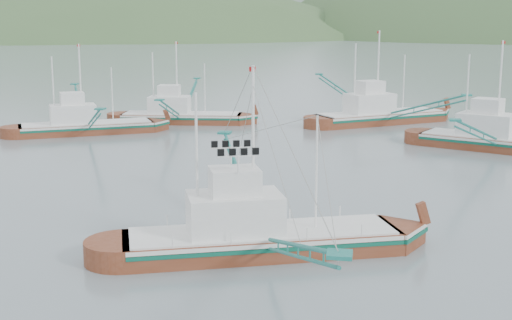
% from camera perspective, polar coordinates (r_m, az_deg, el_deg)
% --- Properties ---
extents(ground, '(1200.00, 1200.00, 0.00)m').
position_cam_1_polar(ground, '(37.18, -1.53, -6.65)').
color(ground, slate).
rests_on(ground, ground).
extents(main_boat, '(14.04, 23.81, 10.00)m').
position_cam_1_polar(main_boat, '(35.03, 0.30, -4.37)').
color(main_boat, maroon).
rests_on(main_boat, ground).
extents(bg_boat_left, '(14.98, 22.08, 9.60)m').
position_cam_1_polar(bg_boat_left, '(73.12, -13.48, 3.61)').
color(bg_boat_left, maroon).
rests_on(bg_boat_left, ground).
extents(bg_boat_right, '(14.34, 24.07, 10.28)m').
position_cam_1_polar(bg_boat_right, '(65.67, 19.04, 2.53)').
color(bg_boat_right, maroon).
rests_on(bg_boat_right, ground).
extents(bg_boat_far, '(19.49, 24.09, 10.86)m').
position_cam_1_polar(bg_boat_far, '(79.14, 9.90, 4.55)').
color(bg_boat_far, maroon).
rests_on(bg_boat_far, ground).
extents(bg_boat_extra, '(13.38, 23.66, 9.60)m').
position_cam_1_polar(bg_boat_extra, '(78.79, -6.12, 3.94)').
color(bg_boat_extra, maroon).
rests_on(bg_boat_extra, ground).
extents(headland_left, '(448.00, 308.00, 210.00)m').
position_cam_1_polar(headland_left, '(436.80, -16.09, 9.46)').
color(headland_left, '#3A5A2E').
rests_on(headland_left, ground).
extents(ridge_distant, '(960.00, 400.00, 240.00)m').
position_cam_1_polar(ridge_distant, '(595.25, 11.87, 10.07)').
color(ridge_distant, slate).
rests_on(ridge_distant, ground).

